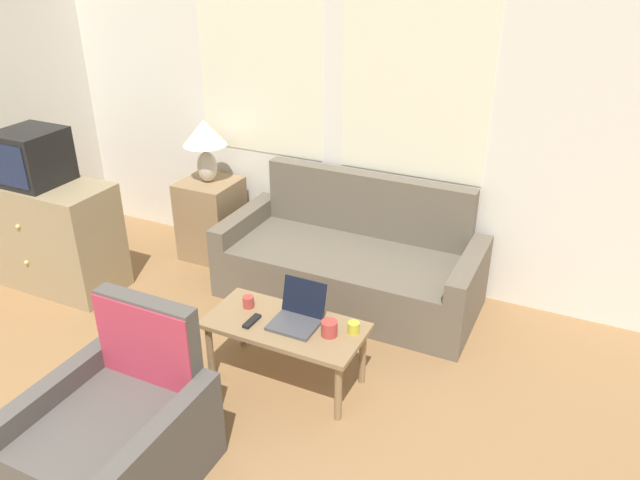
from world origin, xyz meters
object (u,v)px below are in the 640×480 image
Objects in this scene: couch at (352,264)px; tv_remote at (252,321)px; television at (32,157)px; table_lamp at (205,140)px; cup_white at (354,328)px; cup_navy at (329,328)px; cup_yellow at (248,302)px; laptop at (298,314)px; coffee_table at (285,331)px; armchair at (119,435)px.

tv_remote is at bearing -97.41° from couch.
television is 1.28m from table_lamp.
couch reaches higher than cup_white.
cup_navy is at bearing -6.05° from television.
cup_yellow is at bearing 127.82° from tv_remote.
tv_remote is at bearing -164.11° from cup_white.
cup_yellow is at bearing -6.24° from television.
laptop is (2.30, -0.23, -0.58)m from television.
tv_remote is (-0.48, -0.08, -0.04)m from cup_navy.
couch is at bearing 106.14° from cup_navy.
coffee_table is at bearing -178.39° from cup_navy.
table_lamp is at bearing 113.37° from armchair.
couch is 12.86× the size of tv_remote.
tv_remote is at bearing -153.19° from laptop.
coffee_table is 0.13m from laptop.
cup_navy reaches higher than cup_yellow.
armchair reaches higher than cup_yellow.
tv_remote is (-0.19, -0.08, 0.06)m from coffee_table.
television is at bearing 176.05° from cup_white.
table_lamp reaches higher than cup_yellow.
cup_white is (0.12, 0.09, -0.01)m from cup_navy.
cup_navy is (1.67, -1.21, -0.57)m from table_lamp.
laptop is at bearing -39.16° from table_lamp.
tv_remote is at bearing 77.34° from armchair.
cup_yellow is at bearing -46.96° from table_lamp.
coffee_table is at bearing -7.04° from television.
cup_navy is at bearing 56.37° from armchair.
cup_white is (2.65, -0.18, -0.60)m from television.
cup_navy is at bearing -144.44° from cup_white.
armchair is 1.40m from cup_white.
television reaches higher than cup_white.
armchair is 12.01× the size of cup_yellow.
table_lamp is 7.30× the size of cup_white.
cup_yellow is at bearing -104.07° from couch.
cup_yellow reaches higher than cup_white.
table_lamp is 0.53× the size of coffee_table.
tv_remote is (1.19, -1.30, -0.61)m from table_lamp.
couch is 3.73× the size of table_lamp.
cup_navy reaches higher than coffee_table.
table_lamp reaches higher than couch.
laptop reaches higher than coffee_table.
table_lamp is 1.86m from tv_remote.
cup_navy is at bearing -10.17° from laptop.
armchair is 12.65× the size of cup_white.
cup_navy is at bearing 1.61° from coffee_table.
cup_white is at bearing 12.83° from coffee_table.
table_lamp is (-0.98, 2.26, 0.78)m from armchair.
couch is at bearing 75.93° from cup_yellow.
couch is at bearing 82.59° from tv_remote.
cup_white is at bearing -32.25° from table_lamp.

